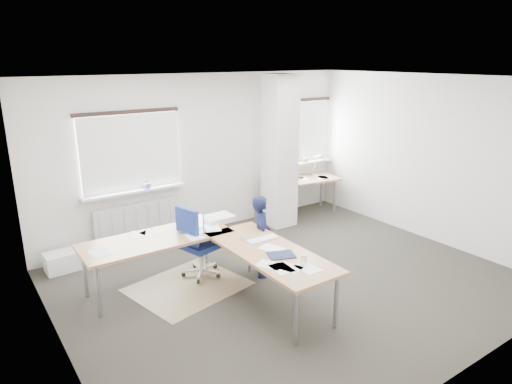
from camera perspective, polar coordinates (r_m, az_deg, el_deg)
ground at (r=6.61m, az=4.26°, el=-11.07°), size 6.00×6.00×0.00m
room_shell at (r=6.46m, az=3.31°, el=4.80°), size 6.04×5.04×2.82m
floor_mat at (r=6.52m, az=-8.50°, el=-11.61°), size 1.67×1.50×0.01m
white_crate at (r=7.43m, az=-23.07°, el=-8.00°), size 0.49×0.35×0.28m
desk_main at (r=6.03m, az=-5.25°, el=-6.64°), size 2.40×2.61×0.96m
desk_side at (r=9.15m, az=5.98°, el=1.43°), size 1.50×0.93×1.22m
task_chair at (r=6.66m, az=-7.12°, el=-8.04°), size 0.60×0.59×1.08m
person at (r=6.55m, az=0.66°, el=-5.51°), size 0.46×0.52×1.20m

